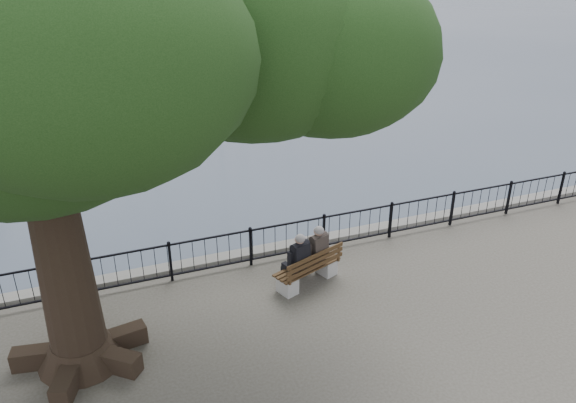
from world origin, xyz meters
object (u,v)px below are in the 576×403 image
person_right (314,254)px  lion_monument (133,5)px  tree (80,35)px  bench (309,272)px  person_left (296,262)px

person_right → lion_monument: 48.58m
person_right → tree: (-4.53, -0.93, 5.47)m
person_right → lion_monument: (1.76, 48.54, 0.71)m
tree → lion_monument: tree is taller
bench → lion_monument: (1.97, 48.72, 1.06)m
person_right → tree: tree is taller
tree → bench: bearing=9.8°
bench → lion_monument: lion_monument is taller
bench → person_right: (0.21, 0.18, 0.35)m
tree → lion_monument: (6.29, 49.47, -4.76)m
bench → lion_monument: size_ratio=0.19×
bench → person_left: size_ratio=1.25×
person_left → lion_monument: 48.80m
bench → person_left: person_left is taller
bench → person_left: bearing=-177.6°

